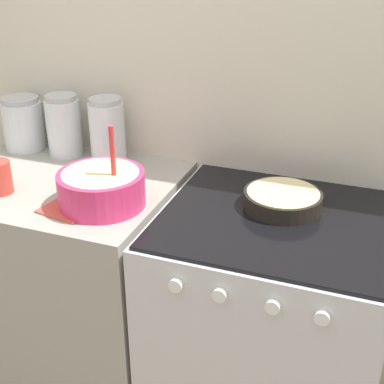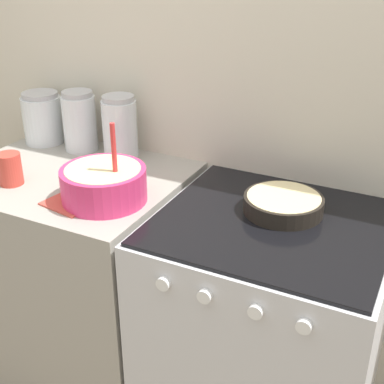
{
  "view_description": "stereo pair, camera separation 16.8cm",
  "coord_description": "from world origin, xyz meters",
  "views": [
    {
      "loc": [
        0.64,
        -1.13,
        1.72
      ],
      "look_at": [
        0.11,
        0.31,
        0.97
      ],
      "focal_mm": 50.0,
      "sensor_mm": 36.0,
      "label": 1
    },
    {
      "loc": [
        0.8,
        -1.06,
        1.72
      ],
      "look_at": [
        0.11,
        0.31,
        0.97
      ],
      "focal_mm": 50.0,
      "sensor_mm": 36.0,
      "label": 2
    }
  ],
  "objects": [
    {
      "name": "mixing_bowl",
      "position": [
        -0.17,
        0.22,
        0.98
      ],
      "size": [
        0.28,
        0.28,
        0.27
      ],
      "color": "#E0336B",
      "rests_on": "countertop_cabinet"
    },
    {
      "name": "stove",
      "position": [
        0.38,
        0.33,
        0.46
      ],
      "size": [
        0.73,
        0.68,
        0.92
      ],
      "color": "silver",
      "rests_on": "ground_plane"
    },
    {
      "name": "wall_back",
      "position": [
        0.0,
        0.68,
        1.2
      ],
      "size": [
        4.64,
        0.05,
        2.4
      ],
      "color": "beige",
      "rests_on": "ground_plane"
    },
    {
      "name": "countertop_cabinet",
      "position": [
        -0.41,
        0.33,
        0.46
      ],
      "size": [
        0.82,
        0.66,
        0.92
      ],
      "color": "#9E998E",
      "rests_on": "ground_plane"
    },
    {
      "name": "recipe_page",
      "position": [
        -0.24,
        0.2,
        0.92
      ],
      "size": [
        0.2,
        0.26,
        0.01
      ],
      "color": "#CC4C3F",
      "rests_on": "countertop_cabinet"
    },
    {
      "name": "storage_jar_right",
      "position": [
        -0.33,
        0.56,
        1.02
      ],
      "size": [
        0.13,
        0.13,
        0.25
      ],
      "color": "silver",
      "rests_on": "countertop_cabinet"
    },
    {
      "name": "storage_jar_middle",
      "position": [
        -0.52,
        0.56,
        1.02
      ],
      "size": [
        0.13,
        0.13,
        0.24
      ],
      "color": "silver",
      "rests_on": "countertop_cabinet"
    },
    {
      "name": "tin_can",
      "position": [
        -0.53,
        0.18,
        0.97
      ],
      "size": [
        0.08,
        0.08,
        0.11
      ],
      "color": "#CC3F33",
      "rests_on": "countertop_cabinet"
    },
    {
      "name": "baking_pan",
      "position": [
        0.38,
        0.4,
        0.94
      ],
      "size": [
        0.25,
        0.25,
        0.05
      ],
      "color": "black",
      "rests_on": "stove"
    },
    {
      "name": "storage_jar_left",
      "position": [
        -0.71,
        0.56,
        1.01
      ],
      "size": [
        0.16,
        0.16,
        0.21
      ],
      "color": "silver",
      "rests_on": "countertop_cabinet"
    }
  ]
}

